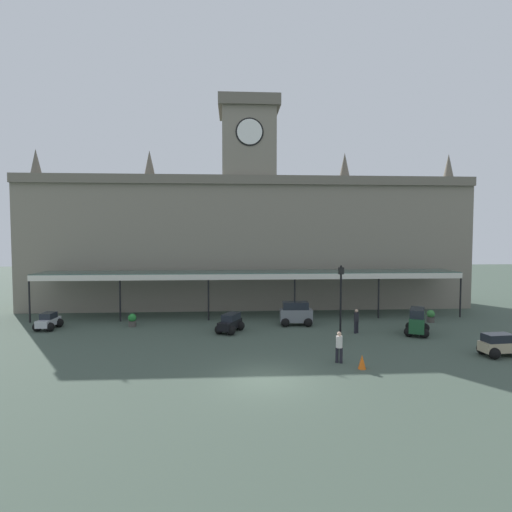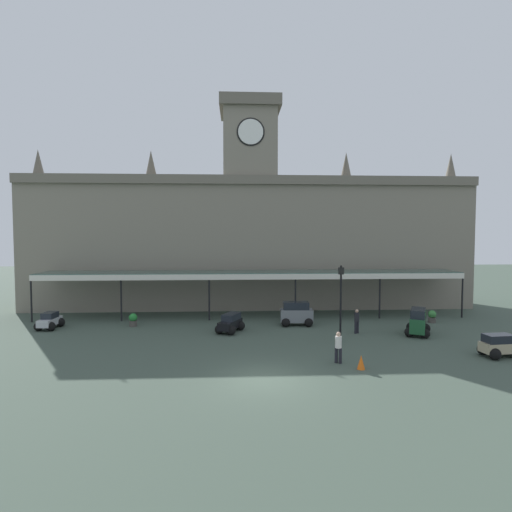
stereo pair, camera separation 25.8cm
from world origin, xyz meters
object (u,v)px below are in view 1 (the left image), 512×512
(car_green_van, at_px, (417,323))
(planter_forecourt_centre, at_px, (431,316))
(car_grey_van, at_px, (296,315))
(traffic_cone, at_px, (362,362))
(car_black_estate, at_px, (230,324))
(pedestrian_crossing_forecourt, at_px, (339,346))
(victorian_lamppost, at_px, (341,294))
(car_beige_estate, at_px, (500,346))
(car_silver_sedan, at_px, (48,322))
(pedestrian_near_entrance, at_px, (356,320))
(planter_near_kerb, at_px, (132,320))

(car_green_van, distance_m, planter_forecourt_centre, 4.58)
(car_grey_van, bearing_deg, traffic_cone, -79.71)
(car_black_estate, bearing_deg, pedestrian_crossing_forecourt, -50.82)
(car_green_van, relative_size, victorian_lamppost, 0.53)
(car_grey_van, relative_size, victorian_lamppost, 0.50)
(car_beige_estate, height_order, traffic_cone, car_beige_estate)
(car_black_estate, xyz_separation_m, planter_forecourt_centre, (15.54, 2.17, -0.07))
(car_silver_sedan, distance_m, pedestrian_crossing_forecourt, 20.80)
(traffic_cone, height_order, planter_forecourt_centre, planter_forecourt_centre)
(pedestrian_crossing_forecourt, relative_size, planter_forecourt_centre, 1.74)
(traffic_cone, bearing_deg, car_beige_estate, 11.02)
(car_grey_van, xyz_separation_m, victorian_lamppost, (2.10, -4.68, 2.23))
(car_silver_sedan, xyz_separation_m, pedestrian_crossing_forecourt, (18.88, -8.73, 0.41))
(car_grey_van, relative_size, traffic_cone, 3.36)
(pedestrian_near_entrance, bearing_deg, victorian_lamppost, -129.09)
(car_beige_estate, relative_size, traffic_cone, 3.21)
(victorian_lamppost, xyz_separation_m, traffic_cone, (-0.31, -5.21, -2.67))
(planter_near_kerb, distance_m, planter_forecourt_centre, 22.79)
(pedestrian_crossing_forecourt, bearing_deg, victorian_lamppost, 73.83)
(car_beige_estate, xyz_separation_m, victorian_lamppost, (-8.10, 3.57, 2.47))
(car_grey_van, bearing_deg, planter_near_kerb, 178.48)
(traffic_cone, height_order, planter_near_kerb, planter_near_kerb)
(car_silver_sedan, height_order, planter_forecourt_centre, car_silver_sedan)
(car_black_estate, bearing_deg, planter_forecourt_centre, 7.94)
(pedestrian_crossing_forecourt, bearing_deg, car_green_van, 39.30)
(pedestrian_crossing_forecourt, relative_size, planter_near_kerb, 1.74)
(car_grey_van, relative_size, pedestrian_near_entrance, 1.46)
(car_grey_van, bearing_deg, pedestrian_crossing_forecourt, -84.29)
(car_grey_van, bearing_deg, car_silver_sedan, -179.53)
(pedestrian_crossing_forecourt, relative_size, victorian_lamppost, 0.34)
(victorian_lamppost, bearing_deg, planter_forecourt_centre, 30.88)
(victorian_lamppost, bearing_deg, car_grey_van, 114.19)
(car_beige_estate, xyz_separation_m, car_green_van, (-2.38, 5.05, 0.24))
(victorian_lamppost, bearing_deg, pedestrian_crossing_forecourt, -106.17)
(pedestrian_crossing_forecourt, height_order, planter_forecourt_centre, pedestrian_crossing_forecourt)
(pedestrian_crossing_forecourt, height_order, pedestrian_near_entrance, same)
(pedestrian_near_entrance, bearing_deg, planter_near_kerb, 169.58)
(car_grey_van, bearing_deg, victorian_lamppost, -65.81)
(victorian_lamppost, xyz_separation_m, planter_forecourt_centre, (8.52, 5.10, -2.54))
(pedestrian_near_entrance, relative_size, planter_forecourt_centre, 1.74)
(car_green_van, height_order, planter_near_kerb, car_green_van)
(car_black_estate, height_order, pedestrian_near_entrance, pedestrian_near_entrance)
(car_grey_van, xyz_separation_m, pedestrian_near_entrance, (3.79, -2.61, 0.10))
(car_silver_sedan, distance_m, pedestrian_near_entrance, 21.92)
(planter_near_kerb, bearing_deg, car_beige_estate, -20.97)
(traffic_cone, bearing_deg, planter_forecourt_centre, 49.40)
(pedestrian_crossing_forecourt, xyz_separation_m, traffic_cone, (0.91, -1.01, -0.55))
(planter_near_kerb, bearing_deg, pedestrian_crossing_forecourt, -35.17)
(car_green_van, xyz_separation_m, traffic_cone, (-6.03, -6.69, -0.44))
(planter_near_kerb, bearing_deg, victorian_lamppost, -19.33)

